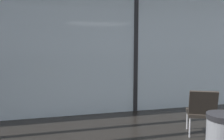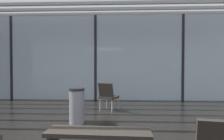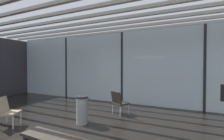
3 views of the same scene
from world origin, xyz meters
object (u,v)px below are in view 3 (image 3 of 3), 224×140
at_px(lounge_chair_1, 7,110).
at_px(lounge_chair_4, 119,101).
at_px(parked_airplane, 147,62).
at_px(trash_bin, 82,110).

distance_m(lounge_chair_1, lounge_chair_4, 3.56).
xyz_separation_m(parked_airplane, lounge_chair_1, (-2.00, -9.12, -1.63)).
bearing_deg(lounge_chair_1, parked_airplane, -40.23).
xyz_separation_m(lounge_chair_1, trash_bin, (1.88, 1.14, -0.06)).
height_order(lounge_chair_1, lounge_chair_4, same).
relative_size(parked_airplane, trash_bin, 16.35).
bearing_deg(lounge_chair_1, trash_bin, -86.56).
bearing_deg(trash_bin, parked_airplane, 89.16).
relative_size(lounge_chair_1, trash_bin, 1.01).
relative_size(lounge_chair_4, trash_bin, 1.01).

